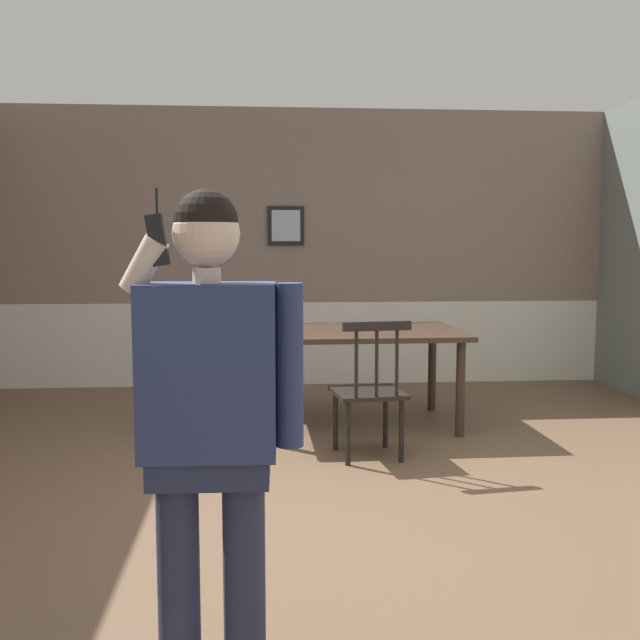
# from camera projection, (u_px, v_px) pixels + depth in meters

# --- Properties ---
(ground_plane) EXTENTS (7.93, 7.93, 0.00)m
(ground_plane) POSITION_uv_depth(u_px,v_px,m) (341.00, 502.00, 4.24)
(ground_plane) COLOR brown
(room_back_partition) EXTENTS (6.39, 0.17, 2.83)m
(room_back_partition) POSITION_uv_depth(u_px,v_px,m) (303.00, 253.00, 7.67)
(room_back_partition) COLOR gray
(room_back_partition) RESTS_ON ground_plane
(dining_table) EXTENTS (1.78, 1.11, 0.78)m
(dining_table) POSITION_uv_depth(u_px,v_px,m) (351.00, 340.00, 5.96)
(dining_table) COLOR #38281E
(dining_table) RESTS_ON ground_plane
(chair_near_window) EXTENTS (0.52, 0.52, 0.96)m
(chair_near_window) POSITION_uv_depth(u_px,v_px,m) (369.00, 390.00, 5.06)
(chair_near_window) COLOR black
(chair_near_window) RESTS_ON ground_plane
(chair_by_doorway) EXTENTS (0.48, 0.48, 1.04)m
(chair_by_doorway) POSITION_uv_depth(u_px,v_px,m) (191.00, 368.00, 5.86)
(chair_by_doorway) COLOR #513823
(chair_by_doorway) RESTS_ON ground_plane
(person_figure) EXTENTS (0.59, 0.25, 1.65)m
(person_figure) POSITION_uv_depth(u_px,v_px,m) (211.00, 408.00, 2.39)
(person_figure) COLOR #282E49
(person_figure) RESTS_ON ground_plane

